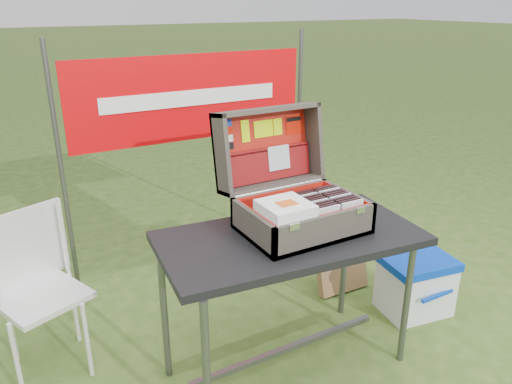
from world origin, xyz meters
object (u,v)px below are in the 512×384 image
table (288,304)px  cardboard_box (341,264)px  cooler (415,285)px  suitcase (297,174)px  chair (42,299)px

table → cardboard_box: (0.76, 0.49, -0.21)m
table → cooler: 1.03m
cardboard_box → table: bearing=-144.5°
suitcase → cardboard_box: suitcase is taller
table → suitcase: suitcase is taller
table → chair: (-1.12, 0.63, 0.03)m
cooler → cardboard_box: (-0.25, 0.44, 0.01)m
chair → cardboard_box: bearing=-25.8°
cooler → table: bearing=-168.3°
suitcase → chair: bearing=155.0°
table → cardboard_box: 0.93m
chair → cardboard_box: size_ratio=2.23×
cooler → cardboard_box: bearing=128.2°
suitcase → cardboard_box: bearing=31.5°
table → chair: chair is taller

